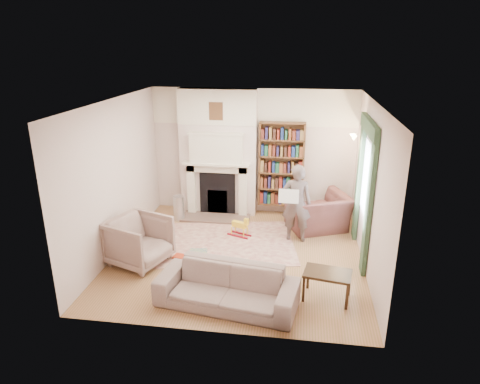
% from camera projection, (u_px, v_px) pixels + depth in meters
% --- Properties ---
extents(floor, '(4.50, 4.50, 0.00)m').
position_uv_depth(floor, '(238.00, 255.00, 7.93)').
color(floor, olive).
rests_on(floor, ground).
extents(ceiling, '(4.50, 4.50, 0.00)m').
position_uv_depth(ceiling, '(238.00, 102.00, 6.99)').
color(ceiling, white).
rests_on(ceiling, wall_back).
extents(wall_back, '(4.50, 0.00, 4.50)m').
position_uv_depth(wall_back, '(253.00, 152.00, 9.56)').
color(wall_back, silver).
rests_on(wall_back, floor).
extents(wall_front, '(4.50, 0.00, 4.50)m').
position_uv_depth(wall_front, '(211.00, 239.00, 5.36)').
color(wall_front, silver).
rests_on(wall_front, floor).
extents(wall_left, '(0.00, 4.50, 4.50)m').
position_uv_depth(wall_left, '(116.00, 178.00, 7.77)').
color(wall_left, silver).
rests_on(wall_left, floor).
extents(wall_right, '(0.00, 4.50, 4.50)m').
position_uv_depth(wall_right, '(371.00, 189.00, 7.15)').
color(wall_right, silver).
rests_on(wall_right, floor).
extents(fireplace, '(1.70, 0.58, 2.80)m').
position_uv_depth(fireplace, '(218.00, 154.00, 9.48)').
color(fireplace, silver).
rests_on(fireplace, floor).
extents(bookcase, '(1.00, 0.24, 1.85)m').
position_uv_depth(bookcase, '(281.00, 164.00, 9.42)').
color(bookcase, brown).
rests_on(bookcase, floor).
extents(window, '(0.02, 0.90, 1.30)m').
position_uv_depth(window, '(367.00, 179.00, 7.51)').
color(window, silver).
rests_on(window, wall_right).
extents(curtain_left, '(0.07, 0.32, 2.40)m').
position_uv_depth(curtain_left, '(369.00, 207.00, 6.95)').
color(curtain_left, '#2B432D').
rests_on(curtain_left, floor).
extents(curtain_right, '(0.07, 0.32, 2.40)m').
position_uv_depth(curtain_right, '(359.00, 181.00, 8.25)').
color(curtain_right, '#2B432D').
rests_on(curtain_right, floor).
extents(pelmet, '(0.09, 1.70, 0.24)m').
position_uv_depth(pelmet, '(370.00, 127.00, 7.21)').
color(pelmet, '#2B432D').
rests_on(pelmet, wall_right).
extents(wall_sconce, '(0.20, 0.24, 0.24)m').
position_uv_depth(wall_sconce, '(351.00, 140.00, 8.42)').
color(wall_sconce, gold).
rests_on(wall_sconce, wall_right).
extents(rug, '(2.88, 2.40, 0.01)m').
position_uv_depth(rug, '(227.00, 243.00, 8.39)').
color(rug, beige).
rests_on(rug, floor).
extents(armchair_reading, '(1.48, 1.40, 0.76)m').
position_uv_depth(armchair_reading, '(318.00, 212.00, 8.91)').
color(armchair_reading, '#542D2D').
rests_on(armchair_reading, floor).
extents(armchair_left, '(1.19, 1.18, 0.85)m').
position_uv_depth(armchair_left, '(139.00, 241.00, 7.50)').
color(armchair_left, gray).
rests_on(armchair_left, floor).
extents(sofa, '(2.18, 1.12, 0.61)m').
position_uv_depth(sofa, '(227.00, 287.00, 6.33)').
color(sofa, '#A19785').
rests_on(sofa, floor).
extents(man_reading, '(0.58, 0.39, 1.56)m').
position_uv_depth(man_reading, '(296.00, 203.00, 8.28)').
color(man_reading, '#574846').
rests_on(man_reading, floor).
extents(newspaper, '(0.38, 0.12, 0.26)m').
position_uv_depth(newspaper, '(289.00, 196.00, 8.04)').
color(newspaper, silver).
rests_on(newspaper, man_reading).
extents(coffee_table, '(0.77, 0.57, 0.45)m').
position_uv_depth(coffee_table, '(327.00, 285.00, 6.52)').
color(coffee_table, '#342412').
rests_on(coffee_table, floor).
extents(paraffin_heater, '(0.31, 0.31, 0.55)m').
position_uv_depth(paraffin_heater, '(179.00, 208.00, 9.40)').
color(paraffin_heater, '#B5B8BE').
rests_on(paraffin_heater, floor).
extents(rocking_horse, '(0.51, 0.35, 0.42)m').
position_uv_depth(rocking_horse, '(239.00, 227.00, 8.62)').
color(rocking_horse, yellow).
rests_on(rocking_horse, rug).
extents(board_game, '(0.37, 0.37, 0.03)m').
position_uv_depth(board_game, '(198.00, 253.00, 7.94)').
color(board_game, gold).
rests_on(board_game, rug).
extents(game_box_lid, '(0.30, 0.23, 0.05)m').
position_uv_depth(game_box_lid, '(181.00, 257.00, 7.77)').
color(game_box_lid, '#B33014').
rests_on(game_box_lid, rug).
extents(comic_annuals, '(0.45, 0.50, 0.02)m').
position_uv_depth(comic_annuals, '(247.00, 267.00, 7.47)').
color(comic_annuals, red).
rests_on(comic_annuals, rug).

